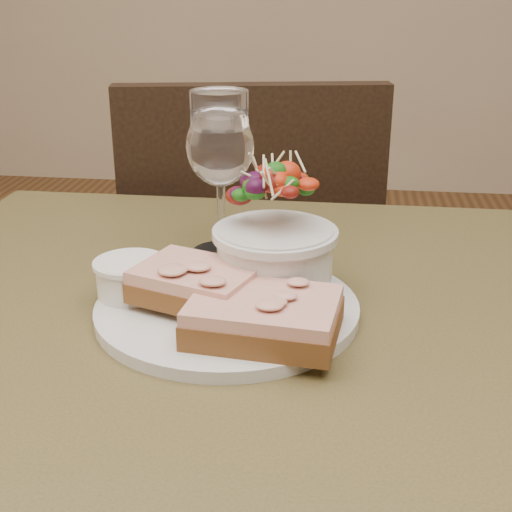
# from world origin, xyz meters

# --- Properties ---
(cafe_table) EXTENTS (0.80, 0.80, 0.75)m
(cafe_table) POSITION_xyz_m (0.00, 0.00, 0.65)
(cafe_table) COLOR #3F361B
(cafe_table) RESTS_ON ground
(chair_far) EXTENTS (0.49, 0.49, 0.90)m
(chair_far) POSITION_xyz_m (-0.09, 0.66, 0.29)
(chair_far) COLOR black
(chair_far) RESTS_ON ground
(dinner_plate) EXTENTS (0.25, 0.25, 0.01)m
(dinner_plate) POSITION_xyz_m (-0.02, 0.03, 0.76)
(dinner_plate) COLOR silver
(dinner_plate) RESTS_ON cafe_table
(sandwich_front) EXTENTS (0.14, 0.11, 0.03)m
(sandwich_front) POSITION_xyz_m (0.03, -0.02, 0.78)
(sandwich_front) COLOR #492513
(sandwich_front) RESTS_ON dinner_plate
(sandwich_back) EXTENTS (0.13, 0.11, 0.03)m
(sandwich_back) POSITION_xyz_m (-0.04, 0.03, 0.79)
(sandwich_back) COLOR #492513
(sandwich_back) RESTS_ON dinner_plate
(ramekin) EXTENTS (0.07, 0.07, 0.04)m
(ramekin) POSITION_xyz_m (-0.11, 0.04, 0.78)
(ramekin) COLOR silver
(ramekin) RESTS_ON dinner_plate
(salad_bowl) EXTENTS (0.12, 0.12, 0.13)m
(salad_bowl) POSITION_xyz_m (0.02, 0.08, 0.82)
(salad_bowl) COLOR silver
(salad_bowl) RESTS_ON dinner_plate
(garnish) EXTENTS (0.05, 0.04, 0.02)m
(garnish) POSITION_xyz_m (-0.09, 0.10, 0.77)
(garnish) COLOR #103309
(garnish) RESTS_ON dinner_plate
(wine_glass) EXTENTS (0.08, 0.08, 0.18)m
(wine_glass) POSITION_xyz_m (-0.05, 0.19, 0.87)
(wine_glass) COLOR white
(wine_glass) RESTS_ON cafe_table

